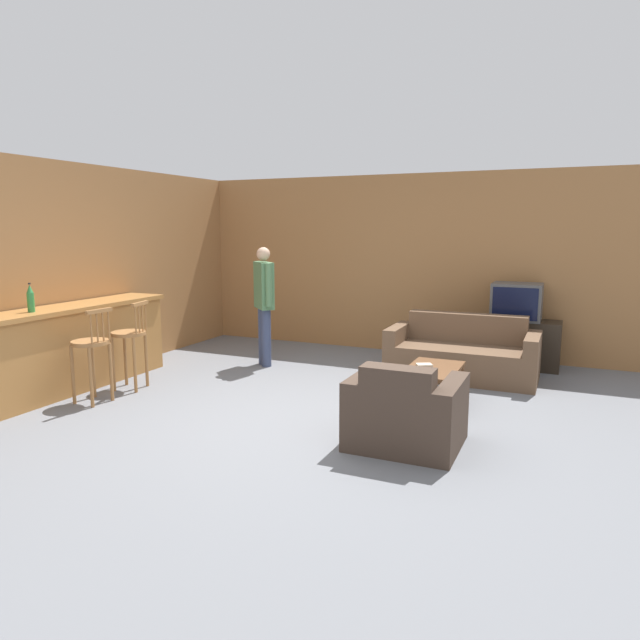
% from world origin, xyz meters
% --- Properties ---
extents(ground_plane, '(24.00, 24.00, 0.00)m').
position_xyz_m(ground_plane, '(0.00, 0.00, 0.00)').
color(ground_plane, slate).
extents(wall_back, '(9.40, 0.08, 2.60)m').
position_xyz_m(wall_back, '(0.00, 3.46, 1.30)').
color(wall_back, '#9E6B3D').
rests_on(wall_back, ground_plane).
extents(wall_left, '(0.08, 8.46, 2.60)m').
position_xyz_m(wall_left, '(-3.18, 1.23, 1.30)').
color(wall_left, '#9E6B3D').
rests_on(wall_left, ground_plane).
extents(bar_counter, '(0.55, 2.61, 0.97)m').
position_xyz_m(bar_counter, '(-2.84, -0.09, 0.49)').
color(bar_counter, '#A87038').
rests_on(bar_counter, ground_plane).
extents(bar_chair_near, '(0.40, 0.40, 1.01)m').
position_xyz_m(bar_chair_near, '(-2.24, -0.37, 0.56)').
color(bar_chair_near, '#996638').
rests_on(bar_chair_near, ground_plane).
extents(bar_chair_mid, '(0.46, 0.46, 1.01)m').
position_xyz_m(bar_chair_mid, '(-2.24, 0.20, 0.56)').
color(bar_chair_mid, '#996638').
rests_on(bar_chair_mid, ground_plane).
extents(couch_far, '(1.78, 0.84, 0.76)m').
position_xyz_m(couch_far, '(1.14, 2.27, 0.28)').
color(couch_far, brown).
rests_on(couch_far, ground_plane).
extents(armchair_near, '(0.91, 0.80, 0.74)m').
position_xyz_m(armchair_near, '(1.10, -0.21, 0.28)').
color(armchair_near, '#423328').
rests_on(armchair_near, ground_plane).
extents(coffee_table, '(0.52, 0.87, 0.39)m').
position_xyz_m(coffee_table, '(1.05, 1.03, 0.33)').
color(coffee_table, brown).
rests_on(coffee_table, ground_plane).
extents(tv_unit, '(1.14, 0.45, 0.63)m').
position_xyz_m(tv_unit, '(1.67, 3.09, 0.32)').
color(tv_unit, '#2D2319').
rests_on(tv_unit, ground_plane).
extents(tv, '(0.62, 0.48, 0.49)m').
position_xyz_m(tv, '(1.67, 3.09, 0.87)').
color(tv, '#4C4C4C').
rests_on(tv, tv_unit).
extents(bottle, '(0.07, 0.07, 0.30)m').
position_xyz_m(bottle, '(-2.80, -0.60, 1.11)').
color(bottle, '#2D7F3D').
rests_on(bottle, bar_counter).
extents(book_on_table, '(0.19, 0.18, 0.03)m').
position_xyz_m(book_on_table, '(0.96, 1.03, 0.41)').
color(book_on_table, '#B7AD99').
rests_on(book_on_table, coffee_table).
extents(person_by_window, '(0.42, 0.42, 1.58)m').
position_xyz_m(person_by_window, '(-1.40, 1.82, 0.89)').
color(person_by_window, '#384260').
rests_on(person_by_window, ground_plane).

